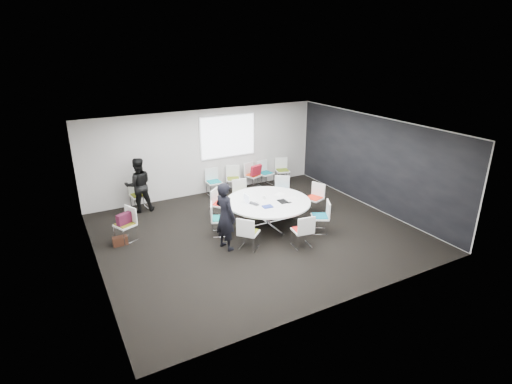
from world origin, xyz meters
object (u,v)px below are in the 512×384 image
conference_table (268,207)px  chair_person_back (139,200)px  chair_back_a (214,187)px  brown_bag (120,241)px  chair_ring_h (320,223)px  chair_back_b (233,184)px  chair_back_d (265,178)px  chair_ring_d (221,210)px  cup (264,197)px  chair_ring_b (282,196)px  chair_ring_c (242,200)px  maroon_bag (124,219)px  person_back (139,185)px  chair_ring_a (314,204)px  person_main (225,216)px  chair_back_c (253,180)px  chair_ring_g (302,237)px  chair_ring_f (248,239)px  chair_back_e (282,175)px  laptop (255,203)px  chair_ring_e (220,225)px

conference_table → chair_person_back: chair_person_back is taller
chair_back_a → brown_bag: (-3.46, -2.15, -0.16)m
brown_bag → chair_ring_h: bearing=-20.1°
chair_back_b → chair_back_d: same height
chair_ring_d → cup: bearing=96.2°
chair_ring_b → chair_ring_c: (-1.25, 0.30, 0.00)m
conference_table → maroon_bag: bearing=165.8°
person_back → chair_ring_a: bearing=155.4°
chair_back_a → person_main: 3.78m
chair_back_d → maroon_bag: bearing=10.0°
conference_table → chair_back_b: chair_back_b is taller
chair_back_a → person_main: (-1.17, -3.54, 0.59)m
chair_ring_a → chair_back_c: same height
chair_ring_g → chair_back_b: bearing=96.1°
chair_ring_f → chair_back_d: 4.69m
brown_bag → person_main: bearing=-31.3°
chair_ring_g → chair_back_e: same height
chair_ring_d → chair_ring_g: (1.09, -2.53, 0.00)m
chair_ring_d → chair_ring_h: same height
chair_ring_a → chair_ring_c: 2.20m
chair_back_e → person_main: (-3.84, -3.52, 0.59)m
chair_ring_f → laptop: 1.28m
chair_ring_c → cup: bearing=98.2°
chair_ring_c → person_main: bearing=59.5°
chair_ring_c → chair_back_b: (0.39, 1.43, 0.00)m
chair_ring_b → chair_ring_d: size_ratio=1.00×
chair_back_a → chair_back_d: size_ratio=1.00×
chair_ring_b → laptop: chair_ring_b is taller
chair_ring_e → chair_back_a: (1.02, 2.79, 0.00)m
chair_ring_e → chair_ring_a: bearing=113.9°
maroon_bag → chair_ring_e: bearing=-20.0°
chair_ring_h → chair_back_b: size_ratio=1.00×
chair_back_d → maroon_bag: (-5.24, -1.96, 0.34)m
chair_back_d → cup: size_ratio=9.78×
cup → maroon_bag: bearing=168.6°
chair_back_a → chair_ring_a: bearing=127.8°
chair_ring_e → chair_back_c: (2.48, 2.79, 0.00)m
chair_ring_h → person_main: person_main is taller
cup → chair_ring_b: bearing=38.7°
chair_ring_d → chair_person_back: bearing=-86.4°
chair_ring_a → chair_ring_h: size_ratio=1.00×
chair_ring_c → chair_ring_d: size_ratio=1.00×
chair_back_a → maroon_bag: bearing=32.2°
person_main → maroon_bag: 2.64m
chair_ring_h → chair_back_e: size_ratio=1.00×
chair_ring_c → person_back: size_ratio=0.53×
chair_ring_b → chair_ring_f: bearing=78.2°
chair_ring_h → chair_person_back: (-3.90, 3.91, 0.00)m
chair_ring_f → conference_table: bearing=89.4°
chair_ring_c → brown_bag: bearing=15.3°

